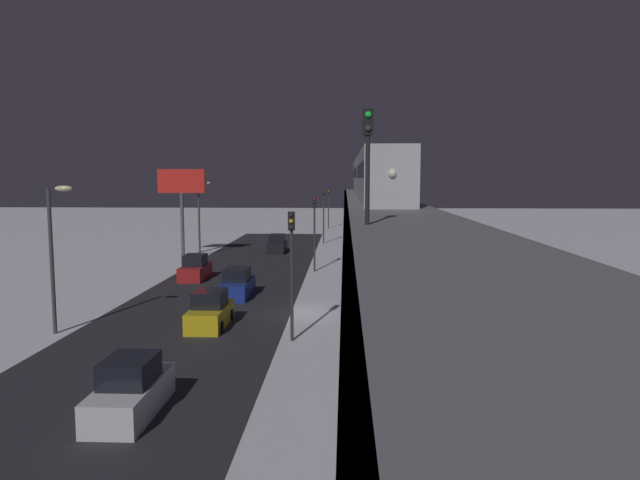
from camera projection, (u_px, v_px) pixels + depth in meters
The scene contains 17 objects.
ground_plane at pixel (297, 313), 34.32m from camera, with size 240.00×240.00×0.00m, color white.
avenue_asphalt at pixel (200, 312), 34.57m from camera, with size 11.00×97.35×0.01m, color #28282D.
elevated_railway at pixel (385, 221), 33.50m from camera, with size 5.00×97.35×6.39m.
subway_train at pixel (374, 176), 48.05m from camera, with size 2.94×36.87×3.40m.
rail_signal at pixel (368, 146), 19.85m from camera, with size 0.36×0.41×4.00m.
sedan_yellow at pixel (210, 312), 31.23m from camera, with size 1.91×4.35×1.97m.
sedan_red at pixel (195, 269), 45.84m from camera, with size 1.80×4.21×1.97m.
sedan_black at pixel (277, 245), 62.27m from camera, with size 1.80×4.24×1.97m.
sedan_white at pixel (130, 391), 19.63m from camera, with size 1.80×4.32×1.97m.
sedan_blue at pixel (237, 285), 39.12m from camera, with size 1.80×4.55×1.97m.
traffic_light_near at pixel (292, 257), 28.06m from camera, with size 0.32×0.44×6.40m.
traffic_light_mid at pixel (314, 223), 49.23m from camera, with size 0.32×0.44×6.40m.
traffic_light_far at pixel (324, 209), 70.40m from camera, with size 0.32×0.44×6.40m.
traffic_light_distant at pixel (328, 202), 91.57m from camera, with size 0.32×0.44×6.40m.
commercial_billboard at pixel (181, 190), 58.43m from camera, with size 4.80×0.36×8.90m.
street_lamp_near at pixel (55, 241), 29.34m from camera, with size 1.35×0.44×7.65m.
street_lamp_far at pixel (201, 209), 59.14m from camera, with size 1.35×0.44×7.65m.
Camera 1 is at (-2.82, 33.56, 8.03)m, focal length 32.36 mm.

